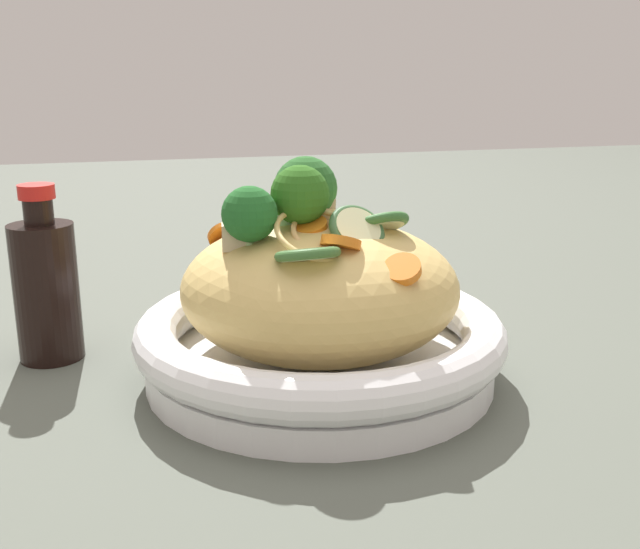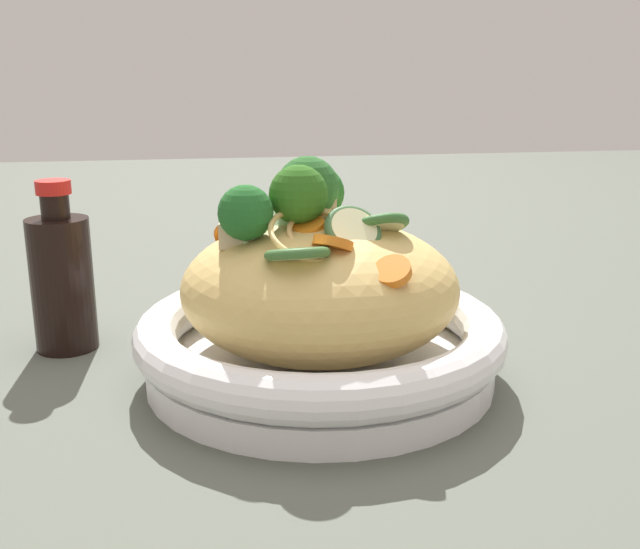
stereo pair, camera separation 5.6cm
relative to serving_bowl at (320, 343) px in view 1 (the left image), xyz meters
name	(u,v)px [view 1 (the left image)]	position (x,y,z in m)	size (l,w,h in m)	color
ground_plane	(320,376)	(0.00, 0.00, -0.03)	(3.00, 3.00, 0.00)	#51574D
serving_bowl	(320,343)	(0.00, 0.00, 0.00)	(0.28, 0.28, 0.05)	white
noodle_heap	(320,287)	(0.00, 0.00, 0.05)	(0.21, 0.21, 0.12)	#D6B365
broccoli_florets	(296,197)	(0.02, 0.01, 0.11)	(0.15, 0.12, 0.07)	#A4BF6F
carrot_coins	(308,235)	(0.01, 0.01, 0.09)	(0.19, 0.13, 0.04)	orange
zucchini_slices	(338,233)	(-0.03, -0.01, 0.09)	(0.12, 0.12, 0.03)	beige
chicken_chunks	(292,216)	(0.03, 0.01, 0.10)	(0.10, 0.09, 0.03)	beige
soy_sauce_bottle	(46,287)	(0.10, 0.21, 0.03)	(0.05, 0.05, 0.15)	black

